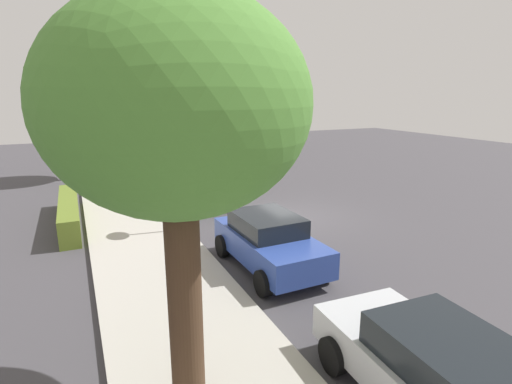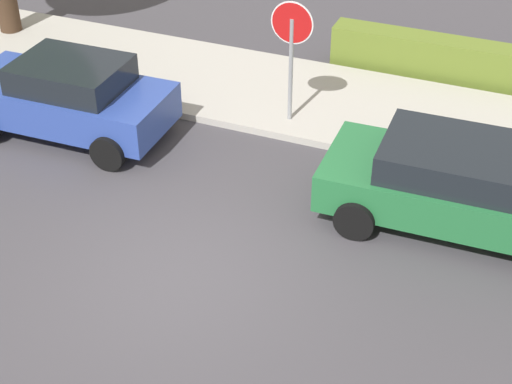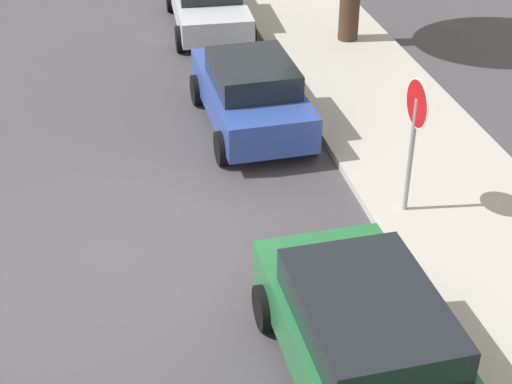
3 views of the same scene
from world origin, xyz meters
name	(u,v)px [view 2 (image 2 of 3)]	position (x,y,z in m)	size (l,w,h in m)	color
ground_plane	(180,276)	(0.00, 0.00, 0.00)	(60.00, 60.00, 0.00)	#423F44
sidewalk_curb	(310,100)	(0.00, 5.73, 0.07)	(32.00, 3.18, 0.14)	#B2ADA3
stop_sign	(292,42)	(-0.06, 4.74, 1.71)	(0.80, 0.08, 2.47)	gray
parked_car_green	(465,185)	(3.51, 2.83, 0.74)	(4.49, 2.17, 1.41)	#236B38
parked_car_blue	(69,96)	(-3.73, 2.92, 0.76)	(3.87, 2.01, 1.47)	#2D479E
front_yard_hedge	(461,62)	(2.59, 7.81, 0.45)	(5.48, 0.64, 0.89)	olive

